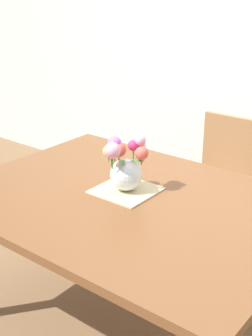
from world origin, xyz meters
TOP-DOWN VIEW (x-y plane):
  - ground_plane at (0.00, 0.00)m, footprint 12.00×12.00m
  - dining_table at (0.00, 0.00)m, footprint 1.61×1.19m
  - chair_far at (0.03, 0.94)m, footprint 0.42×0.42m
  - placemat at (-0.05, 0.05)m, footprint 0.28×0.28m
  - flower_vase at (-0.06, 0.05)m, footprint 0.21×0.23m

SIDE VIEW (x-z plane):
  - ground_plane at x=0.00m, z-range 0.00..0.00m
  - chair_far at x=0.03m, z-range 0.07..0.97m
  - dining_table at x=0.00m, z-range 0.29..1.03m
  - placemat at x=-0.05m, z-range 0.74..0.74m
  - flower_vase at x=-0.06m, z-range 0.73..1.00m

